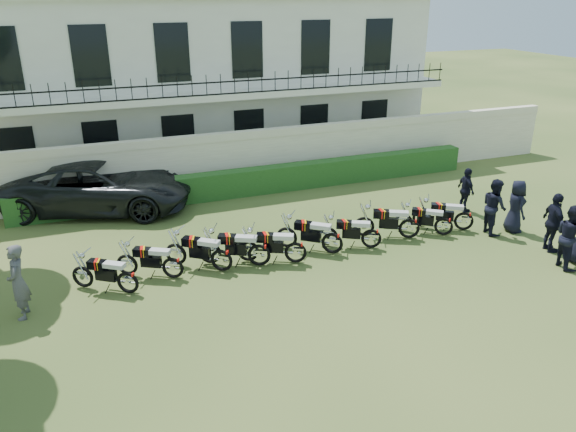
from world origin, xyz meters
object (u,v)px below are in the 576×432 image
Objects in this scene: motorcycle_3 at (259,250)px; motorcycle_7 at (410,224)px; motorcycle_9 at (464,217)px; officer_4 at (494,206)px; suv at (99,186)px; inspector at (18,282)px; motorcycle_8 at (444,222)px; motorcycle_0 at (127,277)px; motorcycle_4 at (296,247)px; motorcycle_6 at (372,234)px; motorcycle_5 at (332,238)px; motorcycle_2 at (221,255)px; officer_2 at (554,223)px; officer_3 at (516,206)px; officer_1 at (570,237)px; motorcycle_1 at (173,263)px; officer_5 at (466,190)px.

motorcycle_3 is 1.01× the size of motorcycle_7.
officer_4 is at bearing -88.87° from motorcycle_9.
suv is 3.41× the size of inspector.
motorcycle_9 reaches higher than motorcycle_8.
motorcycle_0 is 2.54m from inspector.
motorcycle_4 is at bearing -54.29° from motorcycle_0.
motorcycle_0 is 0.93× the size of motorcycle_6.
motorcycle_5 is 0.90× the size of inspector.
motorcycle_9 is (0.85, 0.10, 0.03)m from motorcycle_8.
motorcycle_2 is 0.99× the size of motorcycle_9.
suv reaches higher than motorcycle_4.
officer_2 reaches higher than officer_3.
motorcycle_2 is at bearing 101.72° from inspector.
officer_3 is at bearing 4.52° from officer_1.
motorcycle_2 is 5.12m from inspector.
motorcycle_6 is 4.27m from officer_4.
motorcycle_9 is 12.60m from suv.
motorcycle_9 is (3.49, 0.12, 0.01)m from motorcycle_6.
motorcycle_4 is 2.52m from motorcycle_6.
officer_1 reaches higher than officer_4.
officer_2 is (12.17, -1.93, 0.44)m from motorcycle_0.
motorcycle_9 is at bearing 82.21° from officer_3.
motorcycle_7 is at bearing -60.84° from motorcycle_1.
suv is (-10.93, 6.26, 0.40)m from motorcycle_9.
officer_2 is at bearing -95.49° from motorcycle_7.
motorcycle_4 is at bearing -59.76° from motorcycle_2.
motorcycle_4 is 7.71m from officer_1.
inspector is (-8.43, -0.43, 0.42)m from motorcycle_5.
motorcycle_1 is 0.94× the size of officer_4.
motorcycle_0 is at bearing 100.36° from inspector.
motorcycle_1 is 2.43m from motorcycle_3.
motorcycle_3 is at bearing -63.92° from motorcycle_1.
motorcycle_5 is 0.26× the size of suv.
motorcycle_1 is at bearing 85.92° from officer_1.
officer_2 is at bearing -7.36° from officer_1.
motorcycle_6 is at bearing -54.56° from motorcycle_2.
suv reaches higher than officer_5.
motorcycle_2 is at bearing 127.00° from motorcycle_5.
motorcycle_3 is (2.42, -0.15, 0.04)m from motorcycle_1.
motorcycle_0 is 5.95m from motorcycle_5.
motorcycle_7 is at bearing -52.18° from motorcycle_2.
motorcycle_6 reaches higher than motorcycle_0.
motorcycle_9 is at bearing -50.86° from motorcycle_5.
motorcycle_4 is 1.09× the size of motorcycle_9.
motorcycle_0 is 6.54m from suv.
motorcycle_0 is 4.70m from motorcycle_4.
officer_2 is at bearing -93.58° from motorcycle_8.
officer_1 is at bearing -71.70° from motorcycle_2.
officer_2 is 1.60m from officer_3.
motorcycle_5 reaches higher than motorcycle_2.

